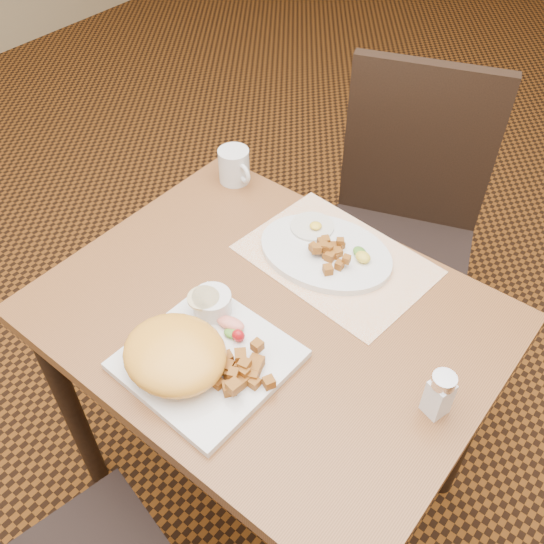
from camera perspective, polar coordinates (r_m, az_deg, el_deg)
The scene contains 15 objects.
ground at distance 1.87m, azimuth -0.23°, elevation -18.99°, with size 8.00×8.00×0.00m, color black.
table at distance 1.32m, azimuth -0.30°, elevation -6.89°, with size 0.90×0.70×0.75m.
chair_far at distance 1.81m, azimuth 12.16°, elevation 4.82°, with size 0.54×0.55×0.97m.
placemat at distance 1.35m, azimuth 6.06°, elevation 1.17°, with size 0.40×0.28×0.00m, color white.
plate_square at distance 1.16m, azimuth -6.07°, elevation -8.21°, with size 0.28×0.28×0.02m, color silver.
plate_oval at distance 1.35m, azimuth 5.06°, elevation 1.85°, with size 0.30×0.23×0.02m, color silver, non-canonical shape.
hollandaise_mound at distance 1.12m, azimuth -9.16°, elevation -7.64°, with size 0.20×0.18×0.07m.
ramekin at distance 1.21m, azimuth -5.72°, elevation -2.87°, with size 0.08×0.08×0.04m.
garnish_sq at distance 1.18m, azimuth -3.70°, elevation -5.29°, with size 0.08×0.06×0.03m.
fried_egg at distance 1.40m, azimuth 3.84°, elevation 4.31°, with size 0.10×0.10×0.02m.
garnish_ov at distance 1.33m, azimuth 8.45°, elevation 1.57°, with size 0.06×0.05×0.02m.
salt_shaker at distance 1.10m, azimuth 15.48°, elevation -10.98°, with size 0.05×0.05×0.10m.
coffee_mug at distance 1.55m, azimuth -3.55°, elevation 9.94°, with size 0.11×0.08×0.09m.
home_fries_sq at distance 1.11m, azimuth -2.95°, elevation -9.26°, with size 0.12×0.12×0.04m.
home_fries_ov at distance 1.32m, azimuth 5.38°, elevation 1.94°, with size 0.11×0.10×0.03m.
Camera 1 is at (0.51, -0.63, 1.69)m, focal length 40.00 mm.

